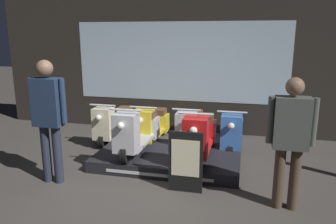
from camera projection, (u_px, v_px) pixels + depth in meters
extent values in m
plane|color=#423D38|center=(135.00, 191.00, 4.57)|extent=(30.00, 30.00, 0.00)
cube|color=#28231E|center=(179.00, 60.00, 7.11)|extent=(8.44, 0.08, 3.20)
cube|color=silver|center=(179.00, 62.00, 7.08)|extent=(4.64, 0.01, 1.70)
cube|color=black|center=(169.00, 158.00, 5.54)|extent=(2.38, 1.39, 0.19)
cube|color=silver|center=(158.00, 175.00, 4.88)|extent=(1.66, 0.01, 0.05)
cylinder|color=black|center=(126.00, 153.00, 5.04)|extent=(0.09, 0.33, 0.33)
cylinder|color=black|center=(148.00, 131.00, 6.16)|extent=(0.09, 0.33, 0.33)
cube|color=#BCBCC1|center=(138.00, 142.00, 5.60)|extent=(0.34, 1.09, 0.05)
cube|color=#BCBCC1|center=(126.00, 133.00, 4.99)|extent=(0.36, 0.29, 0.60)
cube|color=#BCBCC1|center=(148.00, 127.00, 6.12)|extent=(0.37, 0.34, 0.37)
cube|color=brown|center=(148.00, 114.00, 6.05)|extent=(0.27, 0.31, 0.13)
cylinder|color=silver|center=(125.00, 110.00, 4.90)|extent=(0.51, 0.03, 0.03)
sphere|color=white|center=(121.00, 126.00, 4.76)|extent=(0.11, 0.11, 0.11)
cylinder|color=black|center=(195.00, 159.00, 4.80)|extent=(0.09, 0.33, 0.33)
cylinder|color=black|center=(205.00, 135.00, 5.92)|extent=(0.09, 0.33, 0.33)
cube|color=red|center=(200.00, 146.00, 5.36)|extent=(0.34, 1.09, 0.05)
cube|color=red|center=(195.00, 138.00, 4.75)|extent=(0.36, 0.29, 0.60)
cube|color=red|center=(205.00, 131.00, 5.88)|extent=(0.37, 0.34, 0.37)
cube|color=brown|center=(205.00, 118.00, 5.81)|extent=(0.27, 0.31, 0.13)
cylinder|color=silver|center=(196.00, 114.00, 4.65)|extent=(0.51, 0.03, 0.03)
sphere|color=white|center=(193.00, 131.00, 4.51)|extent=(0.11, 0.11, 0.11)
cylinder|color=black|center=(104.00, 140.00, 6.27)|extent=(0.09, 0.33, 0.33)
cylinder|color=black|center=(126.00, 124.00, 7.39)|extent=(0.09, 0.33, 0.33)
cube|color=beige|center=(116.00, 132.00, 6.83)|extent=(0.34, 1.09, 0.05)
cube|color=beige|center=(103.00, 124.00, 6.22)|extent=(0.36, 0.29, 0.60)
cube|color=beige|center=(125.00, 121.00, 7.35)|extent=(0.37, 0.34, 0.37)
cube|color=brown|center=(125.00, 110.00, 7.28)|extent=(0.27, 0.31, 0.13)
cylinder|color=silver|center=(102.00, 105.00, 6.13)|extent=(0.51, 0.03, 0.03)
sphere|color=white|center=(98.00, 118.00, 5.99)|extent=(0.11, 0.11, 0.11)
cylinder|color=black|center=(143.00, 143.00, 6.09)|extent=(0.09, 0.33, 0.33)
cylinder|color=black|center=(160.00, 126.00, 7.21)|extent=(0.09, 0.33, 0.33)
cube|color=yellow|center=(152.00, 134.00, 6.65)|extent=(0.34, 1.09, 0.05)
cube|color=yellow|center=(144.00, 126.00, 6.04)|extent=(0.36, 0.29, 0.60)
cube|color=yellow|center=(159.00, 123.00, 7.17)|extent=(0.37, 0.34, 0.37)
cube|color=brown|center=(159.00, 112.00, 7.10)|extent=(0.27, 0.31, 0.13)
cylinder|color=silver|center=(143.00, 107.00, 5.95)|extent=(0.51, 0.03, 0.03)
sphere|color=white|center=(140.00, 120.00, 5.81)|extent=(0.11, 0.11, 0.11)
cylinder|color=black|center=(186.00, 146.00, 5.91)|extent=(0.09, 0.33, 0.33)
cylinder|color=black|center=(196.00, 128.00, 7.03)|extent=(0.09, 0.33, 0.33)
cube|color=#BCBCC1|center=(191.00, 137.00, 6.47)|extent=(0.34, 1.09, 0.05)
cube|color=#BCBCC1|center=(186.00, 129.00, 5.86)|extent=(0.36, 0.29, 0.60)
cube|color=#BCBCC1|center=(195.00, 125.00, 6.99)|extent=(0.37, 0.34, 0.37)
cube|color=brown|center=(196.00, 114.00, 6.92)|extent=(0.27, 0.31, 0.13)
cylinder|color=silver|center=(186.00, 110.00, 5.77)|extent=(0.51, 0.03, 0.03)
sphere|color=white|center=(184.00, 123.00, 5.63)|extent=(0.11, 0.11, 0.11)
cylinder|color=black|center=(230.00, 150.00, 5.73)|extent=(0.09, 0.33, 0.33)
cylinder|color=black|center=(233.00, 131.00, 6.85)|extent=(0.09, 0.33, 0.33)
cube|color=#386BBC|center=(232.00, 140.00, 6.29)|extent=(0.34, 1.09, 0.05)
cube|color=#386BBC|center=(231.00, 132.00, 5.68)|extent=(0.36, 0.29, 0.60)
cube|color=#386BBC|center=(233.00, 127.00, 6.81)|extent=(0.37, 0.34, 0.37)
cube|color=brown|center=(234.00, 116.00, 6.74)|extent=(0.27, 0.31, 0.13)
cylinder|color=silver|center=(232.00, 112.00, 5.59)|extent=(0.51, 0.03, 0.03)
sphere|color=white|center=(231.00, 126.00, 5.45)|extent=(0.11, 0.11, 0.11)
cylinder|color=#232838|center=(46.00, 153.00, 4.81)|extent=(0.13, 0.13, 0.86)
cylinder|color=#232838|center=(58.00, 154.00, 4.77)|extent=(0.13, 0.13, 0.86)
cube|color=#1E2D47|center=(47.00, 102.00, 4.61)|extent=(0.41, 0.23, 0.68)
cylinder|color=#1E2D47|center=(32.00, 100.00, 4.66)|extent=(0.08, 0.08, 0.63)
cylinder|color=#1E2D47|center=(63.00, 101.00, 4.55)|extent=(0.08, 0.08, 0.63)
sphere|color=brown|center=(44.00, 68.00, 4.50)|extent=(0.23, 0.23, 0.23)
cylinder|color=#473828|center=(279.00, 178.00, 4.08)|extent=(0.13, 0.13, 0.80)
cylinder|color=#473828|center=(294.00, 179.00, 4.04)|extent=(0.13, 0.13, 0.80)
cube|color=#474C47|center=(292.00, 123.00, 3.89)|extent=(0.41, 0.23, 0.63)
cylinder|color=#474C47|center=(270.00, 120.00, 3.94)|extent=(0.08, 0.08, 0.58)
cylinder|color=#474C47|center=(314.00, 122.00, 3.83)|extent=(0.08, 0.08, 0.58)
sphere|color=brown|center=(295.00, 87.00, 3.79)|extent=(0.22, 0.22, 0.22)
cube|color=black|center=(185.00, 162.00, 4.47)|extent=(0.47, 0.04, 0.87)
cube|color=beige|center=(185.00, 158.00, 4.44)|extent=(0.39, 0.01, 0.52)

